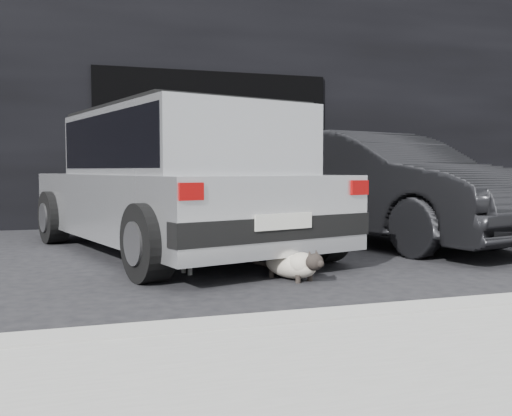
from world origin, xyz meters
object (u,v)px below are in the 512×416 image
object	(u,v)px
silver_hatchback	(175,175)
second_car	(379,187)
cat_white	(175,256)
cat_siamese	(295,265)

from	to	relation	value
silver_hatchback	second_car	bearing A→B (deg)	-12.60
second_car	cat_white	world-z (taller)	second_car
second_car	cat_white	xyz separation A→B (m)	(-2.92, -1.56, -0.55)
cat_siamese	second_car	bearing A→B (deg)	-156.50
silver_hatchback	cat_siamese	distance (m)	2.18
silver_hatchback	second_car	xyz separation A→B (m)	(2.68, 0.16, -0.16)
silver_hatchback	second_car	size ratio (longest dim) A/B	1.09
second_car	cat_siamese	distance (m)	2.94
silver_hatchback	cat_siamese	bearing A→B (deg)	-86.17
cat_white	cat_siamese	bearing A→B (deg)	44.35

